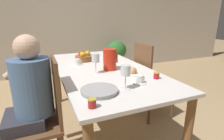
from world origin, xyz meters
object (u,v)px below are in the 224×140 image
red_pitcher (110,59)px  wine_glass_water (96,59)px  wine_glass_juice (126,72)px  chair_person_side (44,115)px  bread_plate (133,72)px  serving_tray (99,91)px  teacup_near_person (139,80)px  jam_jar_amber (156,75)px  chair_opposite (149,80)px  potted_plant (117,53)px  teacup_across (77,62)px  fruit_bowl (84,57)px  jam_jar_red (92,103)px  person_seated (29,96)px

red_pitcher → wine_glass_water: red_pitcher is taller
wine_glass_juice → chair_person_side: bearing=156.5°
wine_glass_water → bread_plate: wine_glass_water is taller
serving_tray → chair_person_side: bearing=147.7°
teacup_near_person → bread_plate: bearing=74.0°
teacup_near_person → jam_jar_amber: (0.21, 0.04, 0.00)m
bread_plate → serving_tray: bearing=-146.9°
chair_opposite → potted_plant: bearing=167.7°
chair_person_side → teacup_near_person: 0.85m
chair_person_side → teacup_across: 0.81m
teacup_across → fruit_bowl: 0.20m
teacup_across → jam_jar_red: (-0.14, -1.08, 0.00)m
teacup_near_person → jam_jar_amber: teacup_near_person is taller
bread_plate → jam_jar_red: bearing=-138.7°
red_pitcher → bread_plate: size_ratio=1.11×
fruit_bowl → chair_opposite: bearing=-27.2°
fruit_bowl → person_seated: bearing=-130.1°
person_seated → wine_glass_juice: (0.71, -0.29, 0.20)m
chair_person_side → serving_tray: size_ratio=3.55×
teacup_across → wine_glass_water: bearing=-76.1°
red_pitcher → chair_person_side: bearing=-158.2°
chair_person_side → person_seated: 0.21m
fruit_bowl → potted_plant: size_ratio=0.29×
person_seated → fruit_bowl: person_seated is taller
potted_plant → chair_person_side: bearing=-126.1°
red_pitcher → potted_plant: (1.04, 2.11, -0.38)m
serving_tray → wine_glass_juice: bearing=-3.5°
teacup_across → jam_jar_amber: (0.57, -0.79, 0.00)m
teacup_near_person → serving_tray: bearing=-171.6°
wine_glass_juice → potted_plant: size_ratio=0.25×
chair_opposite → teacup_near_person: (-0.53, -0.60, 0.27)m
chair_person_side → potted_plant: 2.96m
jam_jar_amber → fruit_bowl: fruit_bowl is taller
chair_person_side → jam_jar_amber: 1.04m
potted_plant → jam_jar_red: bearing=-117.1°
jam_jar_amber → potted_plant: 2.68m
chair_person_side → serving_tray: (0.40, -0.25, 0.26)m
teacup_near_person → potted_plant: bearing=69.6°
teacup_across → fruit_bowl: (0.12, 0.16, 0.02)m
chair_person_side → jam_jar_red: 0.61m
potted_plant → wine_glass_juice: bearing=-113.1°
chair_opposite → jam_jar_red: bearing=-50.2°
red_pitcher → jam_jar_amber: (0.29, -0.44, -0.08)m
teacup_across → bread_plate: bearing=-54.1°
chair_opposite → serving_tray: size_ratio=3.55×
teacup_across → wine_glass_juice: bearing=-78.0°
person_seated → teacup_near_person: bearing=-104.2°
chair_person_side → wine_glass_water: 0.69m
wine_glass_juice → teacup_near_person: size_ratio=1.59×
chair_person_side → teacup_across: (0.42, 0.63, 0.27)m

